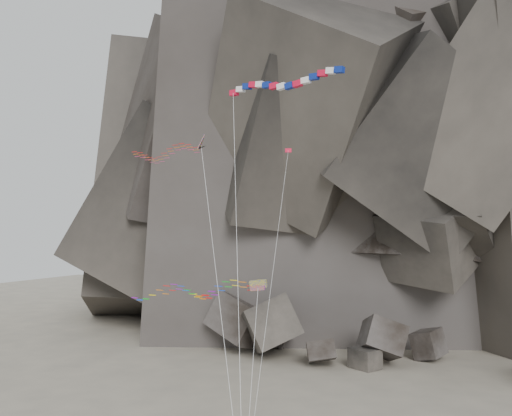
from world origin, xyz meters
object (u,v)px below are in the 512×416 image
at_px(parafoil_kite, 187,290).
at_px(pennant_kite, 278,228).
at_px(delta_kite, 162,153).
at_px(banner_kite, 282,85).

distance_m(parafoil_kite, pennant_kite, 12.42).
distance_m(delta_kite, banner_kite, 13.87).
bearing_deg(parafoil_kite, pennant_kite, -31.79).
distance_m(banner_kite, parafoil_kite, 19.38).
height_order(delta_kite, pennant_kite, delta_kite).
bearing_deg(pennant_kite, banner_kite, 84.13).
height_order(banner_kite, parafoil_kite, banner_kite).
height_order(banner_kite, pennant_kite, banner_kite).
bearing_deg(delta_kite, parafoil_kite, -35.21).
relative_size(delta_kite, banner_kite, 0.87).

